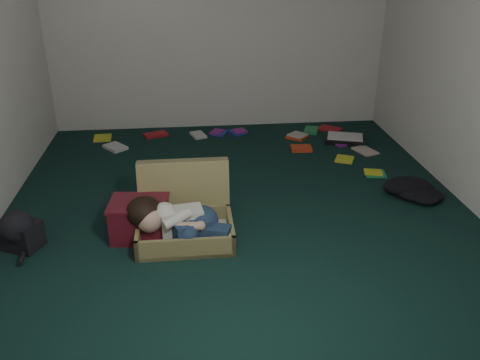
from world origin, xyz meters
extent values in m
plane|color=black|center=(0.00, 0.00, 0.00)|extent=(4.50, 4.50, 0.00)
plane|color=white|center=(0.00, 2.25, 1.30)|extent=(4.50, 0.00, 4.50)
plane|color=white|center=(0.00, -2.25, 1.30)|extent=(4.50, 0.00, 4.50)
cube|color=olive|center=(-0.46, -0.48, 0.08)|extent=(0.73, 0.52, 0.17)
cube|color=beige|center=(-0.46, -0.48, 0.04)|extent=(0.67, 0.46, 0.02)
cube|color=olive|center=(-0.46, -0.14, 0.26)|extent=(0.73, 0.23, 0.54)
cube|color=silver|center=(-0.48, -0.50, 0.18)|extent=(0.34, 0.22, 0.23)
sphere|color=tan|center=(-0.71, -0.53, 0.24)|extent=(0.20, 0.20, 0.20)
ellipsoid|color=black|center=(-0.76, -0.47, 0.28)|extent=(0.26, 0.28, 0.23)
ellipsoid|color=#1F324C|center=(-0.32, -0.49, 0.18)|extent=(0.24, 0.28, 0.23)
cube|color=#1F324C|center=(-0.40, -0.60, 0.17)|extent=(0.30, 0.23, 0.15)
cube|color=#1F324C|center=(-0.25, -0.61, 0.14)|extent=(0.28, 0.20, 0.12)
sphere|color=white|center=(-0.15, -0.58, 0.12)|extent=(0.12, 0.12, 0.12)
sphere|color=white|center=(-0.15, -0.65, 0.11)|extent=(0.10, 0.10, 0.10)
cylinder|color=tan|center=(-0.43, -0.63, 0.22)|extent=(0.19, 0.06, 0.07)
cube|color=#56111C|center=(-0.81, -0.36, 0.14)|extent=(0.45, 0.37, 0.28)
cube|color=#56111C|center=(-0.81, -0.36, 0.29)|extent=(0.47, 0.39, 0.02)
cube|color=black|center=(1.41, 1.54, 0.03)|extent=(0.52, 0.45, 0.06)
cube|color=white|center=(1.41, 1.54, 0.06)|extent=(0.47, 0.40, 0.01)
cube|color=yellow|center=(-1.41, 1.91, 0.01)|extent=(0.21, 0.16, 0.02)
cube|color=#B0171F|center=(-0.79, 1.95, 0.01)|extent=(0.26, 0.25, 0.02)
cube|color=silver|center=(-0.29, 1.89, 0.01)|extent=(0.21, 0.25, 0.02)
cube|color=#1F3EA8|center=(0.20, 1.94, 0.01)|extent=(0.22, 0.25, 0.02)
cube|color=red|center=(0.88, 1.71, 0.01)|extent=(0.26, 0.25, 0.02)
cube|color=#24864A|center=(1.10, 1.91, 0.01)|extent=(0.22, 0.18, 0.02)
cube|color=#892285|center=(1.33, 1.49, 0.01)|extent=(0.26, 0.26, 0.02)
cube|color=beige|center=(1.54, 1.19, 0.01)|extent=(0.20, 0.24, 0.02)
cube|color=yellow|center=(1.24, 0.98, 0.01)|extent=(0.23, 0.26, 0.02)
cube|color=#B0171F|center=(1.34, 1.93, 0.01)|extent=(0.26, 0.24, 0.02)
cube|color=silver|center=(-1.23, 1.58, 0.01)|extent=(0.24, 0.19, 0.02)
cube|color=#1F3EA8|center=(-0.03, 1.95, 0.01)|extent=(0.26, 0.26, 0.02)
cube|color=red|center=(0.84, 1.32, 0.01)|extent=(0.18, 0.23, 0.02)
cube|color=#24864A|center=(1.43, 0.58, 0.01)|extent=(0.24, 0.26, 0.02)
camera|label=1|loc=(-0.39, -3.86, 2.09)|focal=38.00mm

